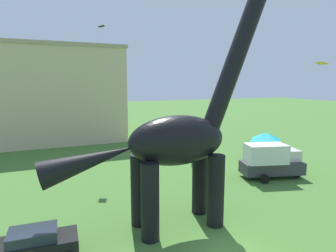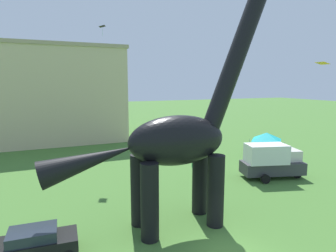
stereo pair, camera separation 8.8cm
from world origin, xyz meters
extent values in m
cylinder|color=black|center=(1.06, 4.98, 2.22)|extent=(1.03, 1.03, 4.43)
cylinder|color=black|center=(1.06, 3.02, 2.22)|extent=(1.03, 1.03, 4.43)
cylinder|color=black|center=(-3.18, 4.98, 2.22)|extent=(1.03, 1.03, 4.43)
cylinder|color=black|center=(-3.18, 3.02, 2.22)|extent=(1.03, 1.03, 4.43)
ellipsoid|color=black|center=(-1.06, 4.00, 5.33)|extent=(6.06, 2.61, 2.99)
cylinder|color=black|center=(2.87, 4.00, 10.11)|extent=(4.36, 1.12, 8.64)
cone|color=black|center=(-6.15, 4.00, 4.64)|extent=(5.33, 1.49, 2.53)
cube|color=black|center=(-9.11, 3.62, 0.67)|extent=(4.29, 2.00, 0.72)
cube|color=#232B35|center=(-9.11, 3.62, 1.29)|extent=(2.35, 1.68, 0.52)
cylinder|color=black|center=(-7.55, 4.51, 0.31)|extent=(0.63, 0.25, 0.62)
cylinder|color=black|center=(-10.66, 4.51, 0.31)|extent=(0.63, 0.25, 0.62)
cube|color=#38383D|center=(10.81, 8.69, 0.95)|extent=(5.96, 3.56, 1.10)
cube|color=silver|center=(12.66, 8.69, 2.00)|extent=(2.26, 2.35, 1.00)
cube|color=silver|center=(10.03, 8.69, 2.35)|extent=(4.00, 2.93, 1.70)
cylinder|color=black|center=(12.83, 9.74, 0.40)|extent=(0.84, 0.47, 0.80)
cylinder|color=black|center=(12.83, 7.64, 0.40)|extent=(0.84, 0.47, 0.80)
cylinder|color=black|center=(9.13, 9.74, 0.40)|extent=(0.84, 0.47, 0.80)
cylinder|color=black|center=(9.13, 7.64, 0.40)|extent=(0.84, 0.47, 0.80)
cylinder|color=#6B6056|center=(4.33, 11.91, 0.40)|extent=(0.13, 0.13, 0.79)
cylinder|color=#6B6056|center=(4.52, 11.91, 0.40)|extent=(0.13, 0.13, 0.79)
cube|color=green|center=(4.43, 11.91, 1.08)|extent=(0.43, 0.26, 0.56)
sphere|color=tan|center=(4.43, 11.91, 1.48)|extent=(0.25, 0.25, 0.25)
cylinder|color=green|center=(4.18, 11.91, 1.10)|extent=(0.11, 0.11, 0.53)
cylinder|color=green|center=(4.67, 11.91, 1.10)|extent=(0.11, 0.11, 0.53)
cylinder|color=#B2B2B7|center=(16.55, 15.79, 1.05)|extent=(0.06, 0.06, 2.10)
cylinder|color=#B2B2B7|center=(16.55, 13.09, 1.05)|extent=(0.06, 0.06, 2.10)
cylinder|color=#B2B2B7|center=(13.85, 15.79, 1.05)|extent=(0.06, 0.06, 2.10)
cylinder|color=#B2B2B7|center=(13.85, 13.09, 1.05)|extent=(0.06, 0.06, 2.10)
pyramid|color=#19B2B7|center=(15.20, 14.44, 2.55)|extent=(3.15, 3.15, 0.90)
cube|color=orange|center=(14.08, 6.92, 10.37)|extent=(0.86, 1.10, 0.20)
cube|color=black|center=(-2.40, 19.20, 14.33)|extent=(0.82, 0.95, 0.15)
cylinder|color=green|center=(-2.40, 19.20, 13.81)|extent=(0.01, 0.01, 0.80)
cube|color=#CCB78E|center=(-8.25, 36.09, 6.76)|extent=(22.53, 12.77, 13.53)
cube|color=tan|center=(-8.25, 36.09, 13.78)|extent=(22.98, 13.02, 0.50)
camera|label=1|loc=(-8.25, -11.19, 8.71)|focal=30.87mm
camera|label=2|loc=(-8.17, -11.23, 8.71)|focal=30.87mm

